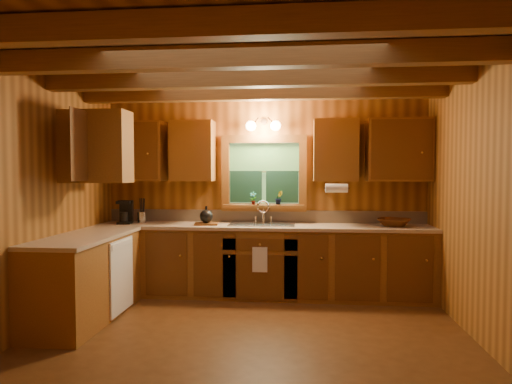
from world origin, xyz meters
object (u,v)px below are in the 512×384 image
object	(u,v)px
sink	(262,228)
cutting_board	(206,224)
coffee_maker	(125,212)
wicker_basket	(394,222)

from	to	relation	value
sink	cutting_board	size ratio (longest dim) A/B	2.84
sink	coffee_maker	size ratio (longest dim) A/B	2.75
cutting_board	sink	bearing A→B (deg)	-0.08
sink	wicker_basket	world-z (taller)	sink
coffee_maker	cutting_board	bearing A→B (deg)	-12.73
coffee_maker	cutting_board	world-z (taller)	coffee_maker
coffee_maker	wicker_basket	distance (m)	3.40
cutting_board	wicker_basket	bearing A→B (deg)	-5.01
cutting_board	wicker_basket	size ratio (longest dim) A/B	0.73
sink	coffee_maker	distance (m)	1.79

